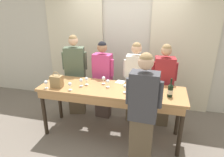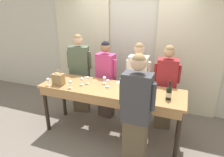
% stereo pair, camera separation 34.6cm
% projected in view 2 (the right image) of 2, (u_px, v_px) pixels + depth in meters
% --- Properties ---
extents(ground_plane, '(18.00, 18.00, 0.00)m').
position_uv_depth(ground_plane, '(111.00, 134.00, 3.80)').
color(ground_plane, '#70665B').
extents(wall_back, '(12.00, 0.06, 2.80)m').
position_uv_depth(wall_back, '(132.00, 47.00, 4.49)').
color(wall_back, beige).
rests_on(wall_back, ground_plane).
extents(curtain_panel_left, '(1.36, 0.03, 2.69)m').
position_uv_depth(curtain_panel_left, '(83.00, 46.00, 4.85)').
color(curtain_panel_left, beige).
rests_on(curtain_panel_left, ground_plane).
extents(curtain_panel_right, '(1.36, 0.03, 2.69)m').
position_uv_depth(curtain_panel_right, '(189.00, 54.00, 4.06)').
color(curtain_panel_right, beige).
rests_on(curtain_panel_right, ground_plane).
extents(tasting_bar, '(2.53, 0.73, 0.95)m').
position_uv_depth(tasting_bar, '(110.00, 94.00, 3.47)').
color(tasting_bar, '#B27F4C').
rests_on(tasting_bar, ground_plane).
extents(wine_bottle, '(0.09, 0.09, 0.30)m').
position_uv_depth(wine_bottle, '(169.00, 93.00, 3.02)').
color(wine_bottle, black).
rests_on(wine_bottle, tasting_bar).
extents(handbag, '(0.20, 0.13, 0.28)m').
position_uv_depth(handbag, '(58.00, 79.00, 3.56)').
color(handbag, '#997A4C').
rests_on(handbag, tasting_bar).
extents(wine_glass_front_left, '(0.06, 0.06, 0.14)m').
position_uv_depth(wine_glass_front_left, '(88.00, 78.00, 3.61)').
color(wine_glass_front_left, white).
rests_on(wine_glass_front_left, tasting_bar).
extents(wine_glass_front_mid, '(0.06, 0.06, 0.14)m').
position_uv_depth(wine_glass_front_mid, '(123.00, 87.00, 3.24)').
color(wine_glass_front_mid, white).
rests_on(wine_glass_front_mid, tasting_bar).
extents(wine_glass_front_right, '(0.06, 0.06, 0.14)m').
position_uv_depth(wine_glass_front_right, '(82.00, 79.00, 3.56)').
color(wine_glass_front_right, white).
rests_on(wine_glass_front_right, tasting_bar).
extents(wine_glass_center_left, '(0.06, 0.06, 0.14)m').
position_uv_depth(wine_glass_center_left, '(70.00, 83.00, 3.42)').
color(wine_glass_center_left, white).
rests_on(wine_glass_center_left, tasting_bar).
extents(wine_glass_center_mid, '(0.06, 0.06, 0.14)m').
position_uv_depth(wine_glass_center_mid, '(153.00, 92.00, 3.08)').
color(wine_glass_center_mid, white).
rests_on(wine_glass_center_mid, tasting_bar).
extents(wine_glass_center_right, '(0.06, 0.06, 0.14)m').
position_uv_depth(wine_glass_center_right, '(108.00, 81.00, 3.47)').
color(wine_glass_center_right, white).
rests_on(wine_glass_center_right, tasting_bar).
extents(wine_glass_back_left, '(0.06, 0.06, 0.14)m').
position_uv_depth(wine_glass_back_left, '(48.00, 80.00, 3.54)').
color(wine_glass_back_left, white).
rests_on(wine_glass_back_left, tasting_bar).
extents(wine_glass_back_mid, '(0.06, 0.06, 0.14)m').
position_uv_depth(wine_glass_back_mid, '(104.00, 78.00, 3.62)').
color(wine_glass_back_mid, white).
rests_on(wine_glass_back_mid, tasting_bar).
extents(napkin, '(0.19, 0.19, 0.00)m').
position_uv_depth(napkin, '(121.00, 82.00, 3.70)').
color(napkin, white).
rests_on(napkin, tasting_bar).
extents(guest_olive_jacket, '(0.52, 0.30, 1.74)m').
position_uv_depth(guest_olive_jacket, '(80.00, 74.00, 4.29)').
color(guest_olive_jacket, brown).
rests_on(guest_olive_jacket, ground_plane).
extents(guest_pink_top, '(0.48, 0.26, 1.64)m').
position_uv_depth(guest_pink_top, '(106.00, 79.00, 4.11)').
color(guest_pink_top, '#473833').
rests_on(guest_pink_top, ground_plane).
extents(guest_cream_sweater, '(0.48, 0.22, 1.66)m').
position_uv_depth(guest_cream_sweater, '(137.00, 83.00, 3.89)').
color(guest_cream_sweater, brown).
rests_on(guest_cream_sweater, ground_plane).
extents(guest_striped_shirt, '(0.48, 0.28, 1.65)m').
position_uv_depth(guest_striped_shirt, '(166.00, 88.00, 3.72)').
color(guest_striped_shirt, brown).
rests_on(guest_striped_shirt, ground_plane).
extents(host_pouring, '(0.49, 0.25, 1.78)m').
position_uv_depth(host_pouring, '(136.00, 115.00, 2.69)').
color(host_pouring, brown).
rests_on(host_pouring, ground_plane).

